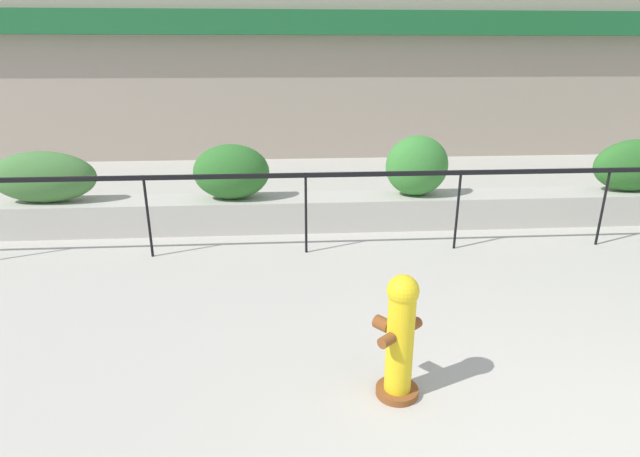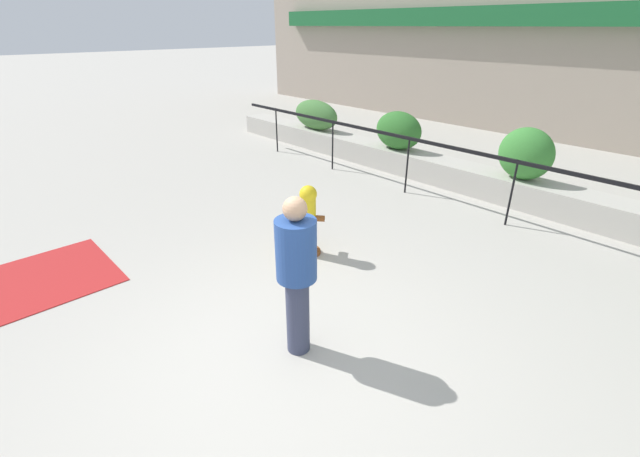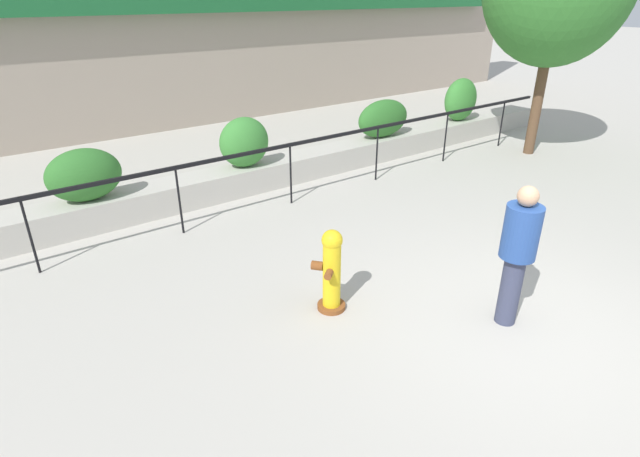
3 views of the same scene
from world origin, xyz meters
name	(u,v)px [view 1 (image 1 of 3)]	position (x,y,z in m)	size (l,w,h in m)	color
planter_wall_low	(433,209)	(0.00, 6.00, 0.25)	(18.00, 0.70, 0.50)	#B7B2A8
fence_railing_segment	(460,180)	(0.00, 4.90, 1.02)	(15.00, 0.05, 1.15)	black
hedge_bush_0	(43,177)	(-6.08, 6.00, 0.89)	(1.58, 0.56, 0.79)	#427538
hedge_bush_1	(231,172)	(-3.25, 6.00, 0.93)	(1.17, 0.70, 0.86)	#2D6B28
hedge_bush_2	(417,166)	(-0.33, 6.00, 0.98)	(1.00, 0.70, 0.96)	#387F33
hedge_bush_3	(636,165)	(3.34, 6.00, 0.93)	(1.45, 0.57, 0.86)	#2D6B28
fire_hydrant	(400,336)	(-1.53, 1.73, 0.55)	(0.50, 0.50, 1.08)	brown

